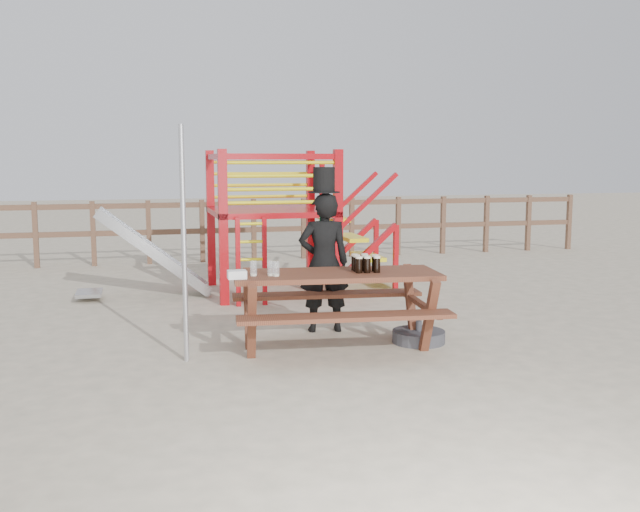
{
  "coord_description": "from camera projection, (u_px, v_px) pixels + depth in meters",
  "views": [
    {
      "loc": [
        -1.74,
        -6.73,
        1.96
      ],
      "look_at": [
        0.22,
        0.8,
        0.9
      ],
      "focal_mm": 40.0,
      "sensor_mm": 36.0,
      "label": 1
    }
  ],
  "objects": [
    {
      "name": "ground",
      "position": [
        319.0,
        356.0,
        7.15
      ],
      "size": [
        60.0,
        60.0,
        0.0
      ],
      "primitive_type": "plane",
      "color": "#C2B297",
      "rests_on": "ground"
    },
    {
      "name": "stout_pints",
      "position": [
        365.0,
        263.0,
        7.34
      ],
      "size": [
        0.27,
        0.29,
        0.17
      ],
      "color": "black",
      "rests_on": "picnic_table"
    },
    {
      "name": "man_with_hat",
      "position": [
        324.0,
        259.0,
        8.09
      ],
      "size": [
        0.62,
        0.44,
        1.88
      ],
      "rotation": [
        0.0,
        0.0,
        3.03
      ],
      "color": "black",
      "rests_on": "ground"
    },
    {
      "name": "back_fence",
      "position": [
        228.0,
        223.0,
        13.77
      ],
      "size": [
        15.09,
        0.09,
        1.2
      ],
      "color": "brown",
      "rests_on": "ground"
    },
    {
      "name": "empty_glasses",
      "position": [
        267.0,
        269.0,
        7.07
      ],
      "size": [
        0.28,
        0.14,
        0.15
      ],
      "color": "silver",
      "rests_on": "picnic_table"
    },
    {
      "name": "paper_bag",
      "position": [
        237.0,
        275.0,
        6.91
      ],
      "size": [
        0.18,
        0.14,
        0.08
      ],
      "primitive_type": "cube",
      "rotation": [
        0.0,
        0.0,
        -0.02
      ],
      "color": "white",
      "rests_on": "picnic_table"
    },
    {
      "name": "playground_fort",
      "position": [
        266.0,
        220.0,
        10.48
      ],
      "size": [
        4.71,
        1.84,
        2.1
      ],
      "color": "#AD0B11",
      "rests_on": "ground"
    },
    {
      "name": "parasol_base",
      "position": [
        419.0,
        336.0,
        7.67
      ],
      "size": [
        0.57,
        0.57,
        0.24
      ],
      "color": "#36363B",
      "rests_on": "ground"
    },
    {
      "name": "picnic_table",
      "position": [
        336.0,
        301.0,
        7.34
      ],
      "size": [
        2.23,
        1.65,
        0.81
      ],
      "rotation": [
        0.0,
        0.0,
        -0.1
      ],
      "color": "brown",
      "rests_on": "ground"
    },
    {
      "name": "metal_pole",
      "position": [
        184.0,
        245.0,
        6.82
      ],
      "size": [
        0.05,
        0.05,
        2.29
      ],
      "primitive_type": "cylinder",
      "color": "#B2B2B7",
      "rests_on": "ground"
    }
  ]
}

